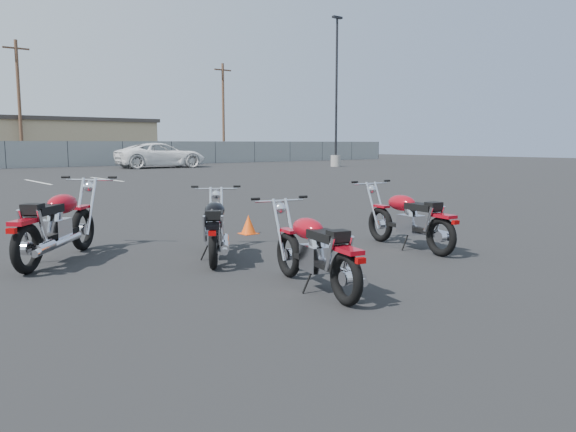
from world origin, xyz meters
TOP-DOWN VIEW (x-y plane):
  - ground at (0.00, 0.00)m, footprint 120.00×120.00m
  - motorcycle_front_red at (-2.30, 2.67)m, footprint 1.92×1.99m
  - motorcycle_second_black at (-0.48, 1.42)m, footprint 1.44×1.88m
  - motorcycle_third_red at (-0.51, -0.78)m, footprint 0.90×2.00m
  - motorcycle_rear_red at (2.32, 0.18)m, footprint 0.83×2.08m
  - training_cone_near at (1.17, 2.97)m, footprint 0.29×0.29m
  - light_pole_east at (23.05, 23.69)m, footprint 0.80×0.70m
  - tan_building_east at (10.00, 44.00)m, footprint 14.40×9.40m
  - utility_pole_c at (6.00, 39.00)m, footprint 1.80×0.24m
  - utility_pole_d at (24.00, 40.00)m, footprint 1.80×0.24m
  - white_van at (12.58, 29.86)m, footprint 3.47×7.18m

SIDE VIEW (x-z plane):
  - ground at x=0.00m, z-range 0.00..0.00m
  - training_cone_near at x=1.17m, z-range 0.00..0.35m
  - motorcycle_third_red at x=-0.51m, z-range -0.04..0.94m
  - motorcycle_second_black at x=-0.48m, z-range -0.04..0.94m
  - motorcycle_rear_red at x=2.32m, z-range -0.05..0.98m
  - motorcycle_front_red at x=-2.30m, z-range -0.05..1.09m
  - white_van at x=12.58m, z-range 0.00..2.63m
  - tan_building_east at x=10.00m, z-range 0.01..3.71m
  - light_pole_east at x=23.05m, z-range -2.47..7.86m
  - utility_pole_c at x=6.00m, z-range 0.19..9.19m
  - utility_pole_d at x=24.00m, z-range 0.19..9.19m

